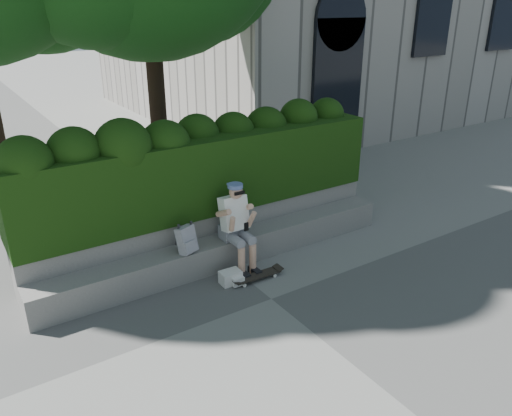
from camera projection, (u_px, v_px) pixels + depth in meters
ground at (271, 299)px, 7.02m from camera, size 80.00×80.00×0.00m
bench_ledge at (226, 250)px, 7.90m from camera, size 6.00×0.45×0.45m
planter_wall at (212, 231)px, 8.20m from camera, size 6.00×0.50×0.75m
hedge at (203, 171)px, 8.00m from camera, size 6.00×1.00×1.20m
person at (236, 223)px, 7.60m from camera, size 0.40×0.76×1.38m
skateboard at (257, 276)px, 7.48m from camera, size 0.76×0.21×0.08m
backpack_plaid at (187, 240)px, 7.29m from camera, size 0.31×0.23×0.40m
backpack_ground at (230, 277)px, 7.38m from camera, size 0.31×0.23×0.20m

